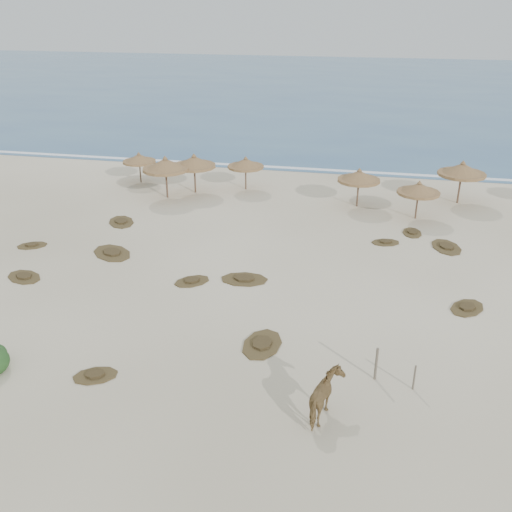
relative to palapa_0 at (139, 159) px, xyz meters
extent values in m
plane|color=beige|center=(12.36, -19.70, -1.86)|extent=(160.00, 160.00, 0.00)
cube|color=#2C5686|center=(12.36, 55.30, -1.85)|extent=(200.00, 100.00, 0.01)
cube|color=white|center=(12.36, 6.30, -1.85)|extent=(70.00, 0.60, 0.01)
cylinder|color=brown|center=(0.00, 0.00, -0.96)|extent=(0.10, 0.10, 1.79)
cylinder|color=brown|center=(0.00, 0.00, -0.22)|extent=(3.34, 3.34, 0.15)
cone|color=brown|center=(0.00, 0.00, 0.06)|extent=(3.23, 3.23, 0.64)
cone|color=brown|center=(0.00, 0.00, 0.44)|extent=(0.31, 0.31, 0.19)
cylinder|color=brown|center=(4.96, -1.61, -0.76)|extent=(0.13, 0.13, 2.20)
cylinder|color=brown|center=(4.96, -1.61, 0.15)|extent=(3.61, 3.61, 0.19)
cone|color=brown|center=(4.96, -1.61, 0.50)|extent=(3.49, 3.49, 0.79)
cone|color=brown|center=(4.96, -1.61, 0.97)|extent=(0.38, 0.38, 0.23)
cylinder|color=brown|center=(3.32, -3.16, -0.71)|extent=(0.13, 0.13, 2.30)
cylinder|color=brown|center=(3.32, -3.16, 0.25)|extent=(4.17, 4.17, 0.20)
cone|color=brown|center=(3.32, -3.16, 0.61)|extent=(4.03, 4.03, 0.82)
cone|color=brown|center=(3.32, -3.16, 1.10)|extent=(0.39, 0.39, 0.24)
cylinder|color=brown|center=(8.45, -0.08, -0.91)|extent=(0.11, 0.11, 1.90)
cylinder|color=brown|center=(8.45, -0.08, -0.12)|extent=(2.74, 2.74, 0.16)
cone|color=brown|center=(8.45, -0.08, 0.17)|extent=(2.65, 2.65, 0.68)
cone|color=brown|center=(8.45, -0.08, 0.58)|extent=(0.32, 0.32, 0.20)
cylinder|color=brown|center=(16.84, -2.29, -0.84)|extent=(0.12, 0.12, 2.04)
cylinder|color=brown|center=(16.84, -2.29, 0.01)|extent=(3.03, 3.03, 0.18)
cone|color=brown|center=(16.84, -2.29, 0.33)|extent=(2.93, 2.93, 0.73)
cone|color=brown|center=(16.84, -2.29, 0.77)|extent=(0.35, 0.35, 0.21)
cylinder|color=brown|center=(20.71, -3.90, -0.89)|extent=(0.11, 0.11, 1.93)
cylinder|color=brown|center=(20.71, -3.90, -0.10)|extent=(3.31, 3.31, 0.17)
cone|color=brown|center=(20.71, -3.90, 0.21)|extent=(3.20, 3.20, 0.69)
cone|color=brown|center=(20.71, -3.90, 0.62)|extent=(0.33, 0.33, 0.20)
cylinder|color=brown|center=(23.75, -0.11, -0.71)|extent=(0.13, 0.13, 2.29)
cylinder|color=brown|center=(23.75, -0.11, 0.23)|extent=(4.22, 4.22, 0.20)
cone|color=brown|center=(23.75, -0.11, 0.59)|extent=(4.08, 4.08, 0.82)
cone|color=brown|center=(23.75, -0.11, 1.08)|extent=(0.39, 0.39, 0.24)
imported|color=olive|center=(16.73, -24.59, -1.01)|extent=(1.23, 2.12, 1.69)
cylinder|color=#6D5F52|center=(18.40, -22.00, -1.17)|extent=(0.14, 0.14, 1.38)
cylinder|color=#6D5F52|center=(19.79, -22.34, -1.34)|extent=(0.08, 0.08, 1.04)
camera|label=1|loc=(17.57, -40.33, 11.41)|focal=40.00mm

